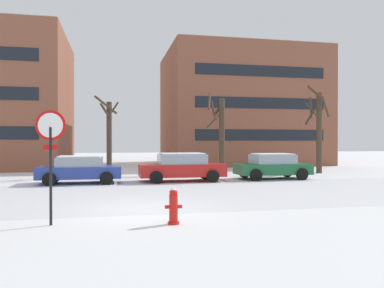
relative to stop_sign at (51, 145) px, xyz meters
The scene contains 11 objects.
ground_plane 3.71m from the stop_sign, 37.01° to the left, with size 120.00×120.00×0.00m, color white.
road_surface 6.02m from the stop_sign, 64.08° to the left, with size 80.00×8.46×0.00m.
stop_sign is the anchor object (origin of this frame).
fire_hydrant 3.46m from the stop_sign, ahead, with size 0.44×0.30×0.93m.
parked_car_blue 9.97m from the stop_sign, 90.48° to the left, with size 4.07×2.14×1.39m.
parked_car_red 11.15m from the stop_sign, 62.46° to the left, with size 4.48×2.09×1.50m.
parked_car_green 14.44m from the stop_sign, 44.08° to the left, with size 4.10×2.09×1.43m.
tree_far_mid 17.10m from the stop_sign, 59.56° to the left, with size 1.52×1.75×5.51m.
tree_far_left 19.92m from the stop_sign, 41.22° to the left, with size 1.52×1.57×5.86m.
tree_far_right 13.83m from the stop_sign, 84.55° to the left, with size 1.49×1.51×4.86m.
building_far_right 28.66m from the stop_sign, 61.70° to the left, with size 13.92×11.24×10.61m.
Camera 1 is at (-0.95, -12.02, 2.12)m, focal length 35.89 mm.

